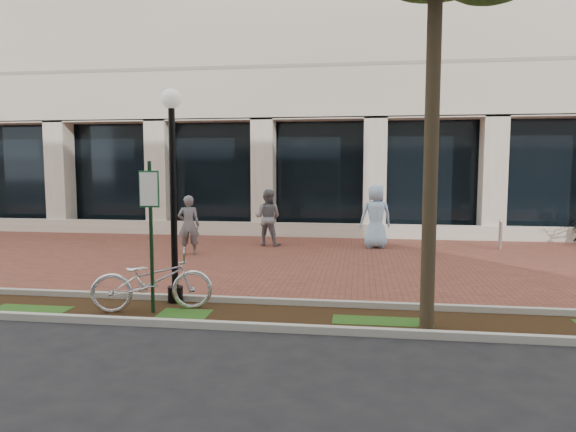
# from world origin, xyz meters

# --- Properties ---
(ground) EXTENTS (120.00, 120.00, 0.00)m
(ground) POSITION_xyz_m (0.00, 0.00, 0.00)
(ground) COLOR black
(ground) RESTS_ON ground
(brick_plaza) EXTENTS (40.00, 9.00, 0.01)m
(brick_plaza) POSITION_xyz_m (0.00, 0.00, 0.01)
(brick_plaza) COLOR brown
(brick_plaza) RESTS_ON ground
(planting_strip) EXTENTS (40.00, 1.50, 0.01)m
(planting_strip) POSITION_xyz_m (0.00, -5.25, 0.01)
(planting_strip) COLOR black
(planting_strip) RESTS_ON ground
(curb_plaza_side) EXTENTS (40.00, 0.12, 0.12)m
(curb_plaza_side) POSITION_xyz_m (0.00, -4.50, 0.06)
(curb_plaza_side) COLOR #A8A89F
(curb_plaza_side) RESTS_ON ground
(curb_street_side) EXTENTS (40.00, 0.12, 0.12)m
(curb_street_side) POSITION_xyz_m (0.00, -6.00, 0.06)
(curb_street_side) COLOR #A8A89F
(curb_street_side) RESTS_ON ground
(parking_sign) EXTENTS (0.34, 0.07, 2.61)m
(parking_sign) POSITION_xyz_m (-2.01, -5.32, 1.65)
(parking_sign) COLOR #14381D
(parking_sign) RESTS_ON ground
(lamppost) EXTENTS (0.36, 0.36, 3.91)m
(lamppost) POSITION_xyz_m (-1.87, -4.60, 2.22)
(lamppost) COLOR black
(lamppost) RESTS_ON ground
(locked_bicycle) EXTENTS (2.19, 1.37, 1.09)m
(locked_bicycle) POSITION_xyz_m (-2.06, -5.19, 0.54)
(locked_bicycle) COLOR silver
(locked_bicycle) RESTS_ON ground
(pedestrian_left) EXTENTS (0.69, 0.52, 1.70)m
(pedestrian_left) POSITION_xyz_m (-3.31, 0.38, 0.85)
(pedestrian_left) COLOR slate
(pedestrian_left) RESTS_ON ground
(pedestrian_mid) EXTENTS (0.97, 0.81, 1.80)m
(pedestrian_mid) POSITION_xyz_m (-1.39, 2.34, 0.90)
(pedestrian_mid) COLOR slate
(pedestrian_mid) RESTS_ON ground
(pedestrian_right) EXTENTS (1.07, 0.82, 1.97)m
(pedestrian_right) POSITION_xyz_m (1.98, 2.37, 0.99)
(pedestrian_right) COLOR #9DC5EA
(pedestrian_right) RESTS_ON ground
(bollard) EXTENTS (0.12, 0.12, 0.92)m
(bollard) POSITION_xyz_m (5.73, 2.62, 0.47)
(bollard) COLOR silver
(bollard) RESTS_ON ground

